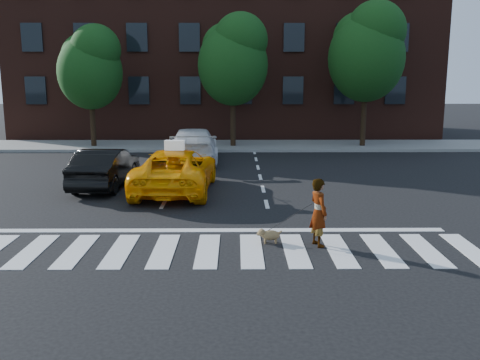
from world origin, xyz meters
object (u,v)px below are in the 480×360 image
object	(u,v)px
black_sedan	(105,168)
dog	(269,235)
white_suv	(193,145)
woman	(319,212)
taxi	(176,170)
tree_mid	(233,56)
tree_right	(367,48)
tree_left	(90,64)

from	to	relation	value
black_sedan	dog	distance (m)	8.42
white_suv	black_sedan	bearing A→B (deg)	60.49
woman	dog	world-z (taller)	woman
woman	dog	distance (m)	1.31
black_sedan	woman	distance (m)	9.33
taxi	white_suv	size ratio (longest dim) A/B	0.99
tree_mid	black_sedan	xyz separation A→B (m)	(-4.51, -10.00, -4.16)
black_sedan	dog	bearing A→B (deg)	133.41
black_sedan	tree_right	bearing A→B (deg)	-135.63
white_suv	dog	distance (m)	12.28
tree_right	woman	size ratio (longest dim) A/B	4.78
tree_right	tree_left	bearing A→B (deg)	180.00
tree_left	tree_right	world-z (taller)	tree_right
black_sedan	tree_left	bearing A→B (deg)	-69.96
tree_mid	white_suv	bearing A→B (deg)	-112.13
tree_right	white_suv	distance (m)	10.86
dog	taxi	bearing A→B (deg)	115.39
tree_mid	woman	distance (m)	17.24
tree_left	woman	size ratio (longest dim) A/B	4.04
tree_mid	white_suv	distance (m)	6.32
tree_mid	tree_right	world-z (taller)	tree_right
tree_mid	tree_right	xyz separation A→B (m)	(7.00, -0.00, 0.41)
tree_right	woman	bearing A→B (deg)	-106.61
tree_left	dog	bearing A→B (deg)	-62.95
tree_left	black_sedan	size ratio (longest dim) A/B	1.54
tree_right	black_sedan	distance (m)	15.92
taxi	woman	bearing A→B (deg)	126.23
white_suv	tree_right	bearing A→B (deg)	-156.60
woman	black_sedan	bearing A→B (deg)	24.63
tree_left	taxi	size ratio (longest dim) A/B	1.23
woman	dog	size ratio (longest dim) A/B	2.64
tree_left	tree_right	size ratio (longest dim) A/B	0.84
tree_mid	dog	size ratio (longest dim) A/B	11.65
tree_mid	taxi	distance (m)	11.65
tree_right	black_sedan	xyz separation A→B (m)	(-11.51, -10.00, -4.57)
taxi	woman	world-z (taller)	woman
tree_left	white_suv	xyz separation A→B (m)	(5.68, -4.48, -3.67)
woman	dog	bearing A→B (deg)	60.23
black_sedan	woman	size ratio (longest dim) A/B	2.62
tree_right	white_suv	xyz separation A→B (m)	(-8.82, -4.48, -4.49)
tree_right	woman	xyz separation A→B (m)	(-4.96, -16.63, -4.46)
white_suv	woman	size ratio (longest dim) A/B	3.31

